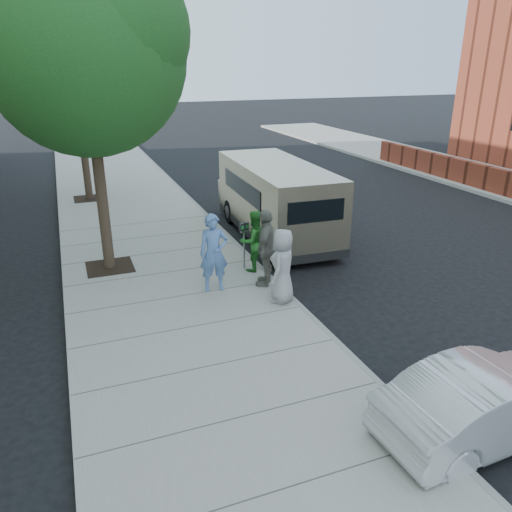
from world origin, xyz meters
name	(u,v)px	position (x,y,z in m)	size (l,w,h in m)	color
ground	(220,295)	(0.00, 0.00, 0.00)	(120.00, 120.00, 0.00)	black
sidewalk	(179,299)	(-1.00, 0.00, 0.07)	(5.00, 60.00, 0.15)	gray
curb_face	(275,283)	(1.44, 0.00, 0.07)	(0.12, 60.00, 0.16)	gray
tree_near	(87,47)	(-2.25, 2.40, 5.55)	(4.62, 4.60, 7.53)	black
tree_far	(75,72)	(-2.25, 10.00, 4.88)	(3.92, 3.80, 6.49)	black
parking_meter	(244,236)	(1.01, 1.05, 1.05)	(0.27, 0.16, 1.24)	gray
van	(275,199)	(2.95, 3.56, 1.23)	(2.35, 6.36, 2.33)	tan
sedan	(491,400)	(2.32, -6.00, 0.60)	(1.26, 3.63, 1.19)	silver
person_officer	(214,253)	(-0.09, 0.07, 1.08)	(0.68, 0.45, 1.86)	#5A81BF
person_green_shirt	(254,241)	(1.20, 0.84, 0.95)	(0.78, 0.61, 1.60)	#287927
person_gray_shirt	(283,266)	(1.16, -1.06, 1.00)	(0.83, 0.54, 1.71)	#A0A0A3
person_striped_polo	(266,248)	(1.16, -0.08, 1.09)	(1.11, 0.46, 1.89)	slate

